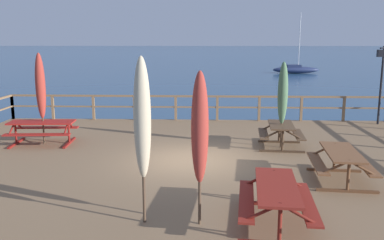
% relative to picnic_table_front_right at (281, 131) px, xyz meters
% --- Properties ---
extents(ground_plane, '(600.00, 600.00, 0.00)m').
position_rel_picnic_table_front_right_xyz_m(ground_plane, '(-2.86, -1.54, -1.42)').
color(ground_plane, navy).
extents(wooden_deck, '(16.52, 12.44, 0.87)m').
position_rel_picnic_table_front_right_xyz_m(wooden_deck, '(-2.86, -1.54, -0.98)').
color(wooden_deck, '#846647').
rests_on(wooden_deck, ground).
extents(railing_waterside_far, '(16.32, 0.10, 1.09)m').
position_rel_picnic_table_front_right_xyz_m(railing_waterside_far, '(-2.86, 4.53, 0.20)').
color(railing_waterside_far, brown).
rests_on(railing_waterside_far, wooden_deck).
extents(picnic_table_front_right, '(1.54, 1.73, 0.78)m').
position_rel_picnic_table_front_right_xyz_m(picnic_table_front_right, '(0.00, 0.00, 0.00)').
color(picnic_table_front_right, brown).
rests_on(picnic_table_front_right, wooden_deck).
extents(picnic_table_back_right, '(1.59, 2.25, 0.78)m').
position_rel_picnic_table_front_right_xyz_m(picnic_table_back_right, '(-1.07, -5.76, 0.02)').
color(picnic_table_back_right, maroon).
rests_on(picnic_table_back_right, wooden_deck).
extents(picnic_table_front_left, '(1.58, 2.06, 0.78)m').
position_rel_picnic_table_front_right_xyz_m(picnic_table_front_left, '(0.91, -3.26, 0.01)').
color(picnic_table_front_left, brown).
rests_on(picnic_table_front_left, wooden_deck).
extents(picnic_table_mid_left, '(2.22, 1.54, 0.78)m').
position_rel_picnic_table_front_right_xyz_m(picnic_table_mid_left, '(-7.91, 0.17, 0.02)').
color(picnic_table_mid_left, maroon).
rests_on(picnic_table_mid_left, wooden_deck).
extents(patio_umbrella_short_front, '(0.32, 0.32, 2.77)m').
position_rel_picnic_table_front_right_xyz_m(patio_umbrella_short_front, '(0.01, -0.00, 1.21)').
color(patio_umbrella_short_front, '#4C3828').
rests_on(patio_umbrella_short_front, wooden_deck).
extents(patio_umbrella_short_back, '(0.32, 0.32, 3.16)m').
position_rel_picnic_table_front_right_xyz_m(patio_umbrella_short_back, '(-3.58, -5.80, 1.46)').
color(patio_umbrella_short_back, '#4C3828').
rests_on(patio_umbrella_short_back, wooden_deck).
extents(patio_umbrella_tall_back_right, '(0.32, 0.32, 2.91)m').
position_rel_picnic_table_front_right_xyz_m(patio_umbrella_tall_back_right, '(-2.52, -5.83, 1.30)').
color(patio_umbrella_tall_back_right, '#4C3828').
rests_on(patio_umbrella_tall_back_right, wooden_deck).
extents(patio_umbrella_tall_back_left, '(0.32, 0.32, 3.03)m').
position_rel_picnic_table_front_right_xyz_m(patio_umbrella_tall_back_left, '(-7.90, 0.24, 1.38)').
color(patio_umbrella_tall_back_left, '#4C3828').
rests_on(patio_umbrella_tall_back_left, wooden_deck).
extents(lamp_post_hooked, '(0.47, 0.59, 3.20)m').
position_rel_picnic_table_front_right_xyz_m(lamp_post_hooked, '(4.58, 3.82, 1.56)').
color(lamp_post_hooked, black).
rests_on(lamp_post_hooked, wooden_deck).
extents(sailboat_distant, '(6.03, 1.79, 7.72)m').
position_rel_picnic_table_front_right_xyz_m(sailboat_distant, '(9.17, 41.99, -0.91)').
color(sailboat_distant, navy).
rests_on(sailboat_distant, ground).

